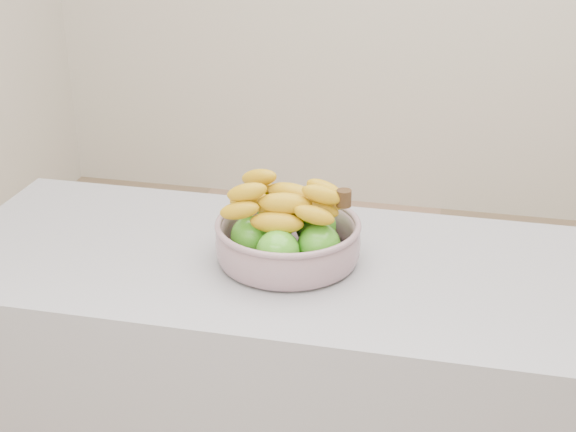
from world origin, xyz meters
TOP-DOWN VIEW (x-y plane):
  - fruit_bowl at (-0.27, -0.39)m, footprint 0.30×0.30m

SIDE VIEW (x-z plane):
  - fruit_bowl at x=-0.27m, z-range 0.87..1.04m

